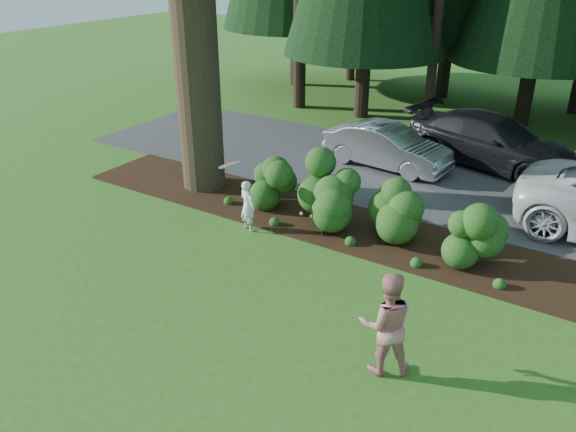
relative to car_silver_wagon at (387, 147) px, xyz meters
The scene contains 10 objects.
ground 7.87m from the car_silver_wagon, 85.31° to the right, with size 80.00×80.00×0.00m, color #38601B.
mulch_bed 4.66m from the car_silver_wagon, 81.99° to the right, with size 16.00×2.50×0.05m, color black.
driveway 1.00m from the car_silver_wagon, 25.74° to the right, with size 22.00×6.00×0.03m, color #38383A.
shrub_row 4.88m from the car_silver_wagon, 73.20° to the right, with size 6.53×1.60×1.61m.
lily_cluster 5.42m from the car_silver_wagon, 86.39° to the right, with size 0.69×0.09×0.57m.
car_silver_wagon is the anchor object (origin of this frame).
car_dark_suv 3.40m from the car_silver_wagon, 35.86° to the left, with size 2.28×5.61×1.63m, color black.
child 6.12m from the car_silver_wagon, 101.02° to the right, with size 0.49×0.32×1.33m, color white.
adult 9.81m from the car_silver_wagon, 66.77° to the right, with size 0.92×0.71×1.89m, color #B0171A.
frisbee 6.22m from the car_silver_wagon, 106.76° to the right, with size 0.55×0.56×0.21m.
Camera 1 is at (5.91, -8.43, 6.57)m, focal length 35.00 mm.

